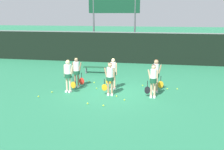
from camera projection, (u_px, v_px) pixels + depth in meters
ground_plane at (112, 92)px, 13.88m from camera, size 140.00×140.00×0.00m
fence_windscreen at (131, 48)px, 21.52m from camera, size 60.00×0.08×2.58m
scoreboard at (114, 8)px, 21.93m from camera, size 4.34×0.15×5.66m
bench_courtside at (98, 68)px, 18.00m from camera, size 2.07×0.41×0.46m
player_0 at (68, 73)px, 13.61m from camera, size 0.65×0.39×1.73m
player_1 at (110, 76)px, 13.10m from camera, size 0.66×0.38×1.68m
player_2 at (153, 78)px, 12.75m from camera, size 0.63×0.35×1.66m
player_3 at (77, 70)px, 14.54m from camera, size 0.65×0.36×1.66m
player_4 at (113, 72)px, 14.13m from camera, size 0.61×0.32×1.71m
player_5 at (156, 73)px, 13.60m from camera, size 0.63×0.33×1.76m
tennis_ball_0 at (94, 82)px, 15.61m from camera, size 0.07×0.07×0.07m
tennis_ball_1 at (52, 92)px, 13.73m from camera, size 0.07×0.07×0.07m
tennis_ball_2 at (117, 96)px, 13.06m from camera, size 0.07×0.07×0.07m
tennis_ball_3 at (167, 89)px, 14.32m from camera, size 0.07×0.07×0.07m
tennis_ball_4 at (177, 89)px, 14.30m from camera, size 0.07×0.07×0.07m
tennis_ball_5 at (89, 82)px, 15.83m from camera, size 0.06×0.06×0.06m
tennis_ball_6 at (124, 100)px, 12.49m from camera, size 0.07×0.07×0.07m
tennis_ball_7 at (88, 103)px, 11.99m from camera, size 0.07×0.07×0.07m
tennis_ball_8 at (103, 105)px, 11.73m from camera, size 0.07×0.07×0.07m
tennis_ball_9 at (143, 85)px, 15.00m from camera, size 0.06×0.06×0.06m
tennis_ball_10 at (38, 96)px, 13.00m from camera, size 0.07×0.07×0.07m
tennis_ball_11 at (97, 88)px, 14.42m from camera, size 0.07×0.07×0.07m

